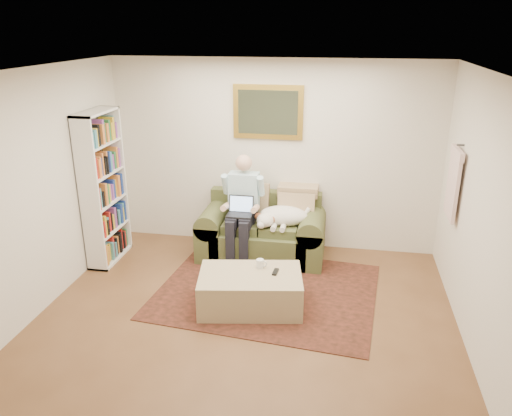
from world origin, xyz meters
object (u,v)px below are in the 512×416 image
(laptop, at_px, (240,210))
(sleeping_dog, at_px, (284,216))
(bookshelf, at_px, (103,188))
(coffee_mug, at_px, (260,264))
(seated_man, at_px, (241,210))
(ottoman, at_px, (250,291))
(sofa, at_px, (262,236))

(laptop, distance_m, sleeping_dog, 0.58)
(laptop, height_order, bookshelf, bookshelf)
(laptop, xyz_separation_m, coffee_mug, (0.42, -0.94, -0.28))
(seated_man, xyz_separation_m, coffee_mug, (0.42, -1.00, -0.24))
(sleeping_dog, xyz_separation_m, ottoman, (-0.21, -1.25, -0.43))
(laptop, bearing_deg, sofa, 41.02)
(coffee_mug, bearing_deg, laptop, 114.18)
(seated_man, distance_m, ottoman, 1.33)
(coffee_mug, xyz_separation_m, bookshelf, (-2.19, 0.72, 0.54))
(sofa, xyz_separation_m, seated_man, (-0.25, -0.15, 0.42))
(bookshelf, bearing_deg, laptop, 7.20)
(sofa, bearing_deg, sleeping_dog, -15.74)
(coffee_mug, distance_m, bookshelf, 2.37)
(sleeping_dog, height_order, bookshelf, bookshelf)
(sleeping_dog, distance_m, ottoman, 1.34)
(ottoman, height_order, coffee_mug, coffee_mug)
(ottoman, bearing_deg, laptop, 107.09)
(coffee_mug, relative_size, bookshelf, 0.05)
(laptop, bearing_deg, coffee_mug, -65.82)
(seated_man, bearing_deg, sleeping_dog, 7.13)
(sleeping_dog, relative_size, bookshelf, 0.34)
(seated_man, relative_size, bookshelf, 0.70)
(ottoman, xyz_separation_m, coffee_mug, (0.08, 0.18, 0.26))
(ottoman, bearing_deg, bookshelf, 157.06)
(sofa, bearing_deg, laptop, -138.98)
(sofa, distance_m, sleeping_dog, 0.47)
(sleeping_dog, xyz_separation_m, bookshelf, (-2.32, -0.36, 0.36))
(coffee_mug, bearing_deg, bookshelf, 161.91)
(ottoman, relative_size, coffee_mug, 11.29)
(sleeping_dog, bearing_deg, seated_man, -172.87)
(laptop, distance_m, ottoman, 1.29)
(sleeping_dog, bearing_deg, coffee_mug, -96.90)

